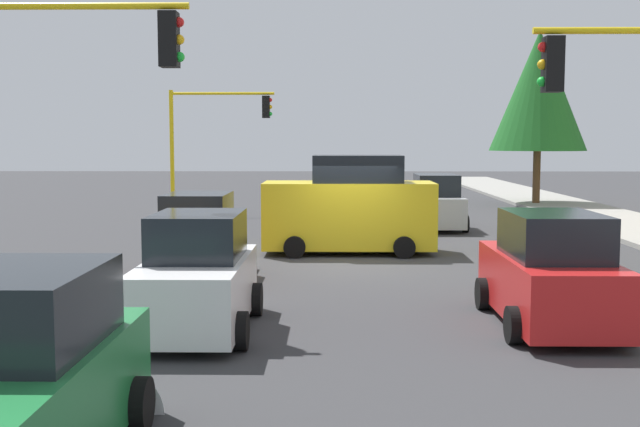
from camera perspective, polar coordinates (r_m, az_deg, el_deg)
The scene contains 10 objects.
ground_plane at distance 19.94m, azimuth 2.31°, elevation -3.77°, with size 120.00×120.00×0.00m, color #353538.
traffic_signal_far_right at distance 34.07m, azimuth -7.87°, elevation 6.44°, with size 0.36×4.59×5.37m.
traffic_signal_near_right at distance 14.65m, azimuth -20.12°, elevation 8.36°, with size 0.36×4.59×5.68m.
tree_roadside_far at distance 39.05m, azimuth 15.89°, elevation 8.73°, with size 4.63×4.63×8.48m.
delivery_van_yellow at distance 21.77m, azimuth 2.24°, elevation 0.41°, with size 2.22×4.80×2.77m.
car_silver at distance 28.21m, azimuth 8.54°, elevation 0.72°, with size 4.19×1.96×1.98m.
car_white at distance 13.07m, azimuth -9.07°, elevation -4.73°, with size 3.77×1.95×1.98m.
car_red at distance 13.81m, azimuth 16.67°, elevation -4.35°, with size 4.00×1.98×1.98m.
car_green at distance 7.94m, azimuth -21.61°, elevation -11.72°, with size 4.00×1.94×1.98m.
car_orange at distance 17.90m, azimuth -9.08°, elevation -1.99°, with size 3.72×1.94×1.98m.
Camera 1 is at (19.68, -0.50, 3.19)m, focal length 43.21 mm.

